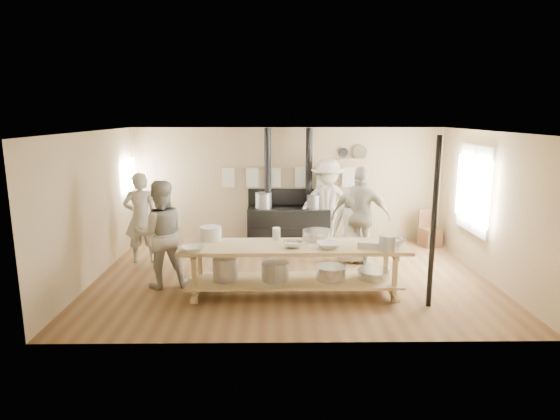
{
  "coord_description": "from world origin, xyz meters",
  "views": [
    {
      "loc": [
        -0.32,
        -8.06,
        2.89
      ],
      "look_at": [
        -0.21,
        0.2,
        1.19
      ],
      "focal_mm": 30.0,
      "sensor_mm": 36.0,
      "label": 1
    }
  ],
  "objects_px": {
    "cook_by_window": "(327,204)",
    "cook_center": "(352,225)",
    "stove": "(288,222)",
    "prep_table": "(293,265)",
    "cook_right": "(361,216)",
    "cook_far_left": "(141,218)",
    "roasting_pan": "(373,244)",
    "chair": "(430,235)",
    "cook_left": "(161,234)"
  },
  "relations": [
    {
      "from": "cook_far_left",
      "to": "cook_by_window",
      "type": "height_order",
      "value": "cook_by_window"
    },
    {
      "from": "prep_table",
      "to": "cook_far_left",
      "type": "xyz_separation_m",
      "value": [
        -2.92,
        1.8,
        0.38
      ]
    },
    {
      "from": "stove",
      "to": "prep_table",
      "type": "distance_m",
      "value": 3.02
    },
    {
      "from": "cook_left",
      "to": "chair",
      "type": "distance_m",
      "value": 5.92
    },
    {
      "from": "chair",
      "to": "cook_center",
      "type": "bearing_deg",
      "value": -168.97
    },
    {
      "from": "chair",
      "to": "roasting_pan",
      "type": "xyz_separation_m",
      "value": [
        -1.92,
        -3.01,
        0.66
      ]
    },
    {
      "from": "cook_center",
      "to": "roasting_pan",
      "type": "distance_m",
      "value": 1.87
    },
    {
      "from": "cook_right",
      "to": "roasting_pan",
      "type": "xyz_separation_m",
      "value": [
        -0.14,
        -1.79,
        -0.06
      ]
    },
    {
      "from": "cook_left",
      "to": "roasting_pan",
      "type": "xyz_separation_m",
      "value": [
        3.44,
        -0.6,
        -0.01
      ]
    },
    {
      "from": "stove",
      "to": "cook_by_window",
      "type": "relative_size",
      "value": 1.34
    },
    {
      "from": "stove",
      "to": "cook_center",
      "type": "xyz_separation_m",
      "value": [
        1.22,
        -1.29,
        0.24
      ]
    },
    {
      "from": "stove",
      "to": "cook_left",
      "type": "xyz_separation_m",
      "value": [
        -2.21,
        -2.56,
        0.39
      ]
    },
    {
      "from": "prep_table",
      "to": "stove",
      "type": "bearing_deg",
      "value": 89.96
    },
    {
      "from": "stove",
      "to": "cook_by_window",
      "type": "xyz_separation_m",
      "value": [
        0.85,
        -0.17,
        0.45
      ]
    },
    {
      "from": "cook_by_window",
      "to": "cook_right",
      "type": "bearing_deg",
      "value": -63.75
    },
    {
      "from": "cook_far_left",
      "to": "cook_by_window",
      "type": "relative_size",
      "value": 0.92
    },
    {
      "from": "prep_table",
      "to": "cook_far_left",
      "type": "bearing_deg",
      "value": 148.26
    },
    {
      "from": "stove",
      "to": "cook_right",
      "type": "distance_m",
      "value": 1.99
    },
    {
      "from": "cook_center",
      "to": "cook_by_window",
      "type": "distance_m",
      "value": 1.2
    },
    {
      "from": "cook_center",
      "to": "roasting_pan",
      "type": "xyz_separation_m",
      "value": [
        0.01,
        -1.87,
        0.14
      ]
    },
    {
      "from": "chair",
      "to": "cook_by_window",
      "type": "bearing_deg",
      "value": 160.8
    },
    {
      "from": "prep_table",
      "to": "roasting_pan",
      "type": "relative_size",
      "value": 7.89
    },
    {
      "from": "cook_far_left",
      "to": "cook_center",
      "type": "height_order",
      "value": "cook_far_left"
    },
    {
      "from": "stove",
      "to": "cook_far_left",
      "type": "height_order",
      "value": "stove"
    },
    {
      "from": "cook_by_window",
      "to": "cook_center",
      "type": "bearing_deg",
      "value": -68.8
    },
    {
      "from": "cook_far_left",
      "to": "cook_left",
      "type": "distance_m",
      "value": 1.53
    },
    {
      "from": "cook_right",
      "to": "prep_table",
      "type": "bearing_deg",
      "value": 68.39
    },
    {
      "from": "stove",
      "to": "cook_far_left",
      "type": "xyz_separation_m",
      "value": [
        -2.92,
        -1.21,
        0.38
      ]
    },
    {
      "from": "cook_far_left",
      "to": "roasting_pan",
      "type": "xyz_separation_m",
      "value": [
        4.15,
        -1.95,
        0.0
      ]
    },
    {
      "from": "cook_far_left",
      "to": "cook_left",
      "type": "bearing_deg",
      "value": 105.9
    },
    {
      "from": "cook_far_left",
      "to": "chair",
      "type": "bearing_deg",
      "value": 178.09
    },
    {
      "from": "prep_table",
      "to": "cook_far_left",
      "type": "relative_size",
      "value": 2.0
    },
    {
      "from": "cook_right",
      "to": "chair",
      "type": "height_order",
      "value": "cook_right"
    },
    {
      "from": "prep_table",
      "to": "cook_right",
      "type": "relative_size",
      "value": 1.87
    },
    {
      "from": "cook_center",
      "to": "chair",
      "type": "distance_m",
      "value": 2.3
    },
    {
      "from": "prep_table",
      "to": "cook_right",
      "type": "bearing_deg",
      "value": 50.06
    },
    {
      "from": "cook_right",
      "to": "cook_by_window",
      "type": "bearing_deg",
      "value": -48.43
    },
    {
      "from": "cook_left",
      "to": "cook_right",
      "type": "relative_size",
      "value": 0.95
    },
    {
      "from": "prep_table",
      "to": "cook_far_left",
      "type": "height_order",
      "value": "cook_far_left"
    },
    {
      "from": "cook_left",
      "to": "cook_by_window",
      "type": "bearing_deg",
      "value": -158.16
    },
    {
      "from": "cook_far_left",
      "to": "cook_left",
      "type": "relative_size",
      "value": 0.98
    },
    {
      "from": "cook_far_left",
      "to": "roasting_pan",
      "type": "relative_size",
      "value": 3.94
    },
    {
      "from": "cook_by_window",
      "to": "chair",
      "type": "relative_size",
      "value": 2.35
    },
    {
      "from": "prep_table",
      "to": "cook_right",
      "type": "distance_m",
      "value": 2.19
    },
    {
      "from": "cook_center",
      "to": "prep_table",
      "type": "bearing_deg",
      "value": 57.43
    },
    {
      "from": "cook_by_window",
      "to": "chair",
      "type": "xyz_separation_m",
      "value": [
        2.3,
        0.02,
        -0.73
      ]
    },
    {
      "from": "cook_center",
      "to": "cook_right",
      "type": "xyz_separation_m",
      "value": [
        0.15,
        -0.08,
        0.2
      ]
    },
    {
      "from": "cook_left",
      "to": "cook_right",
      "type": "bearing_deg",
      "value": -177.84
    },
    {
      "from": "cook_left",
      "to": "cook_by_window",
      "type": "height_order",
      "value": "cook_by_window"
    },
    {
      "from": "cook_right",
      "to": "roasting_pan",
      "type": "relative_size",
      "value": 4.21
    }
  ]
}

